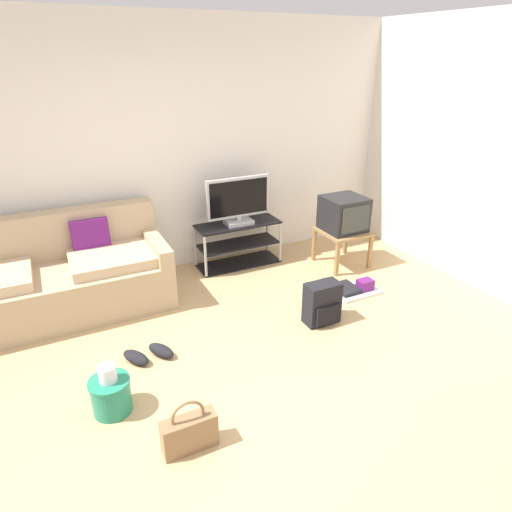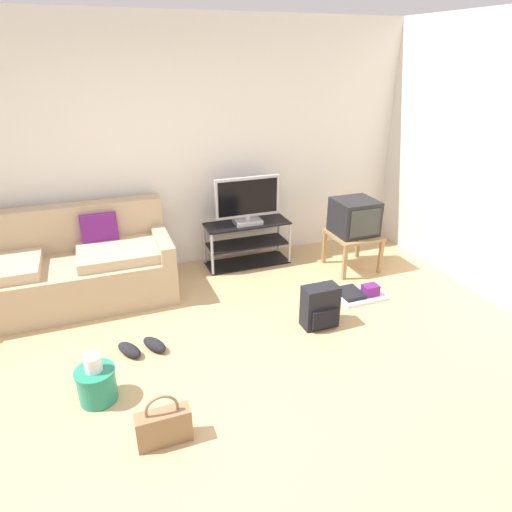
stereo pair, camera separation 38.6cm
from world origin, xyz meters
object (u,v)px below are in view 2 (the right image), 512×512
object	(u,v)px
flat_tv	(247,201)
handbag	(164,426)
side_table	(353,239)
backpack	(320,307)
sneakers_pair	(142,347)
couch	(63,270)
tv_stand	(247,243)
crt_tv	(354,217)
cleaning_bucket	(96,382)
floor_tray	(360,294)

from	to	relation	value
flat_tv	handbag	size ratio (longest dim) A/B	2.00
flat_tv	side_table	size ratio (longest dim) A/B	1.44
backpack	sneakers_pair	xyz separation A→B (m)	(-1.59, 0.16, -0.15)
couch	tv_stand	world-z (taller)	couch
crt_tv	cleaning_bucket	size ratio (longest dim) A/B	1.18
side_table	backpack	size ratio (longest dim) A/B	1.31
floor_tray	crt_tv	bearing A→B (deg)	66.82
couch	tv_stand	size ratio (longest dim) A/B	2.17
crt_tv	backpack	size ratio (longest dim) A/B	1.12
handbag	cleaning_bucket	size ratio (longest dim) A/B	0.99
cleaning_bucket	sneakers_pair	world-z (taller)	cleaning_bucket
flat_tv	cleaning_bucket	xyz separation A→B (m)	(-1.79, -1.79, -0.63)
couch	handbag	distance (m)	2.28
cleaning_bucket	sneakers_pair	distance (m)	0.61
couch	flat_tv	size ratio (longest dim) A/B	2.81
handbag	floor_tray	bearing A→B (deg)	28.07
sneakers_pair	handbag	bearing A→B (deg)	-89.32
side_table	sneakers_pair	distance (m)	2.66
handbag	sneakers_pair	distance (m)	1.03
flat_tv	floor_tray	bearing A→B (deg)	-54.89
backpack	cleaning_bucket	bearing A→B (deg)	-144.48
tv_stand	floor_tray	world-z (taller)	tv_stand
tv_stand	handbag	world-z (taller)	tv_stand
tv_stand	flat_tv	bearing A→B (deg)	-90.00
sneakers_pair	backpack	bearing A→B (deg)	-5.82
tv_stand	cleaning_bucket	xyz separation A→B (m)	(-1.79, -1.81, -0.10)
flat_tv	crt_tv	size ratio (longest dim) A/B	1.68
crt_tv	sneakers_pair	world-z (taller)	crt_tv
couch	floor_tray	world-z (taller)	couch
backpack	cleaning_bucket	distance (m)	1.99
side_table	crt_tv	distance (m)	0.26
tv_stand	backpack	distance (m)	1.52
flat_tv	crt_tv	distance (m)	1.22
side_table	floor_tray	distance (m)	0.78
couch	handbag	bearing A→B (deg)	-74.47
sneakers_pair	crt_tv	bearing A→B (deg)	17.98
crt_tv	flat_tv	bearing A→B (deg)	155.50
sneakers_pair	couch	bearing A→B (deg)	117.19
cleaning_bucket	floor_tray	distance (m)	2.68
sneakers_pair	cleaning_bucket	bearing A→B (deg)	-128.23
side_table	handbag	bearing A→B (deg)	-143.86
tv_stand	crt_tv	size ratio (longest dim) A/B	2.17
crt_tv	handbag	world-z (taller)	crt_tv
tv_stand	sneakers_pair	xyz separation A→B (m)	(-1.42, -1.34, -0.21)
couch	sneakers_pair	distance (m)	1.34
tv_stand	side_table	xyz separation A→B (m)	(1.10, -0.54, 0.11)
couch	crt_tv	size ratio (longest dim) A/B	4.71
crt_tv	floor_tray	xyz separation A→B (m)	(-0.28, -0.66, -0.59)
sneakers_pair	tv_stand	bearing A→B (deg)	43.40
crt_tv	backpack	distance (m)	1.42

